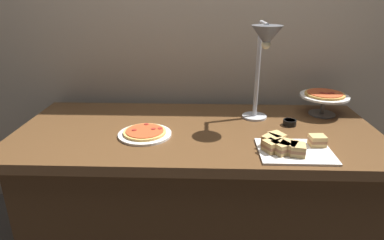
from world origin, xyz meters
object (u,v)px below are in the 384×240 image
at_px(pizza_plate_front, 145,133).
at_px(sandwich_platter, 289,147).
at_px(sauce_cup_near, 290,122).
at_px(heat_lamp, 264,48).
at_px(pizza_plate_center, 324,97).

xyz_separation_m(pizza_plate_front, sandwich_platter, (0.68, -0.16, 0.01)).
distance_m(sandwich_platter, sauce_cup_near, 0.33).
distance_m(pizza_plate_front, sauce_cup_near, 0.78).
bearing_deg(heat_lamp, sauce_cup_near, 9.07).
height_order(pizza_plate_front, pizza_plate_center, pizza_plate_center).
xyz_separation_m(heat_lamp, pizza_plate_center, (0.41, 0.21, -0.32)).
relative_size(pizza_plate_center, sauce_cup_near, 3.88).
bearing_deg(pizza_plate_center, heat_lamp, -152.85).
relative_size(pizza_plate_front, pizza_plate_center, 0.97).
distance_m(pizza_plate_front, pizza_plate_center, 1.06).
bearing_deg(sauce_cup_near, heat_lamp, -170.93).
xyz_separation_m(pizza_plate_front, sauce_cup_near, (0.76, 0.16, 0.01)).
bearing_deg(sandwich_platter, pizza_plate_front, 166.84).
bearing_deg(pizza_plate_center, sandwich_platter, -122.00).
bearing_deg(pizza_plate_front, sauce_cup_near, 11.96).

